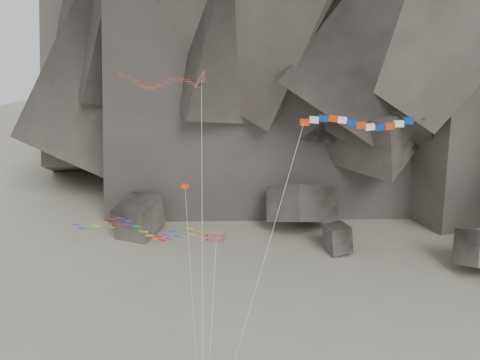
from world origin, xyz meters
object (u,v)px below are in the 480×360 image
(parafoil_kite, at_px, (137,228))
(pennant_kite, at_px, (187,232))
(banner_kite, at_px, (355,124))
(delta_kite, at_px, (154,81))

(parafoil_kite, bearing_deg, pennant_kite, -30.30)
(banner_kite, height_order, pennant_kite, banner_kite)
(banner_kite, xyz_separation_m, pennant_kite, (-11.35, -7.99, -7.69))
(pennant_kite, bearing_deg, parafoil_kite, 142.76)
(delta_kite, bearing_deg, banner_kite, 9.04)
(parafoil_kite, bearing_deg, banner_kite, 11.56)
(delta_kite, relative_size, pennant_kite, 1.48)
(banner_kite, bearing_deg, pennant_kite, -163.67)
(pennant_kite, bearing_deg, delta_kite, 119.03)
(parafoil_kite, height_order, pennant_kite, pennant_kite)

